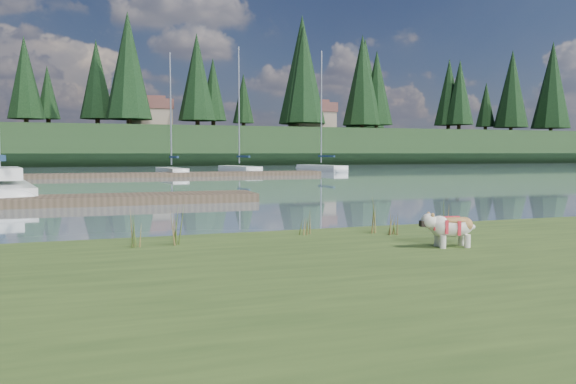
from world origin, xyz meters
name	(u,v)px	position (x,y,z in m)	size (l,w,h in m)	color
ground	(117,177)	(0.00, 30.00, 0.00)	(200.00, 200.00, 0.00)	#7890A1
bank	(264,320)	(0.00, -6.00, 0.17)	(60.00, 9.00, 0.35)	#3C5320
ridge	(105,147)	(0.00, 73.00, 2.50)	(200.00, 20.00, 5.00)	black
bulldog	(451,226)	(3.49, -3.98, 0.67)	(0.86, 0.43, 0.51)	silver
sailboat_main	(0,186)	(-5.09, 14.04, 0.42)	(3.57, 9.94, 13.94)	silver
dock_near	(13,202)	(-4.00, 9.00, 0.15)	(16.00, 2.00, 0.30)	#4C3D2C
dock_far	(146,175)	(2.00, 30.00, 0.15)	(26.00, 2.20, 0.30)	#4C3D2C
sailboat_bg_2	(170,171)	(4.03, 33.06, 0.33)	(1.96, 6.24, 9.42)	silver
sailboat_bg_3	(237,169)	(10.36, 37.19, 0.33)	(2.52, 7.51, 10.92)	silver
sailboat_bg_4	(317,167)	(18.45, 38.23, 0.33)	(2.73, 7.72, 11.22)	silver
weed_0	(175,226)	(-0.34, -2.46, 0.63)	(0.17, 0.14, 0.68)	#475B23
weed_1	(306,222)	(1.90, -2.11, 0.56)	(0.17, 0.14, 0.49)	#475B23
weed_2	(373,218)	(3.08, -2.31, 0.61)	(0.17, 0.14, 0.61)	#475B23
weed_3	(135,229)	(-0.94, -2.51, 0.63)	(0.17, 0.14, 0.66)	#475B23
weed_4	(392,225)	(3.30, -2.59, 0.52)	(0.17, 0.14, 0.40)	#475B23
weed_5	(446,218)	(4.28, -2.73, 0.61)	(0.17, 0.14, 0.62)	#475B23
mud_lip	(189,252)	(0.00, -1.60, 0.07)	(60.00, 0.50, 0.14)	#33281C
conifer_3	(25,77)	(-10.00, 72.00, 11.74)	(4.84, 4.84, 12.25)	#382619
conifer_4	(128,65)	(3.00, 66.00, 13.09)	(6.16, 6.16, 15.10)	#382619
conifer_5	(213,90)	(15.00, 70.00, 10.83)	(3.96, 3.96, 10.35)	#382619
conifer_6	(302,70)	(28.00, 68.00, 13.99)	(7.04, 7.04, 17.00)	#382619
conifer_7	(377,88)	(42.00, 71.00, 12.19)	(5.28, 5.28, 13.20)	#382619
conifer_8	(460,92)	(55.00, 67.00, 11.51)	(4.62, 4.62, 11.77)	#382619
conifer_9	(512,89)	(68.00, 70.00, 12.87)	(5.94, 5.94, 14.62)	#382619
house_1	(149,113)	(6.00, 71.00, 7.31)	(6.30, 5.30, 4.65)	gray
house_2	(312,116)	(30.00, 69.00, 7.31)	(6.30, 5.30, 4.65)	gray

